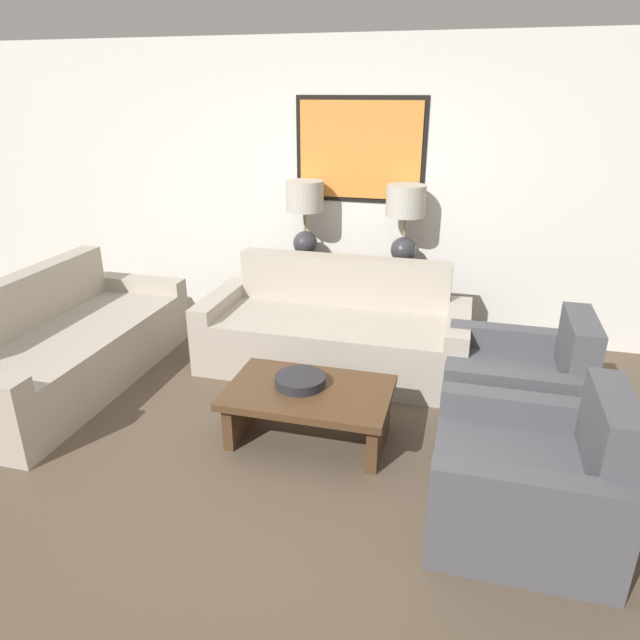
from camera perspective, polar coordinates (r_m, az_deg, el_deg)
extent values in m
plane|color=brown|center=(3.69, -4.26, -14.66)|extent=(20.00, 20.00, 0.00)
cube|color=silver|center=(5.43, 4.03, 12.69)|extent=(8.61, 0.10, 2.65)
cube|color=black|center=(5.33, 4.01, 16.58)|extent=(1.18, 0.01, 0.92)
cube|color=orange|center=(5.32, 4.00, 16.58)|extent=(1.10, 0.02, 0.84)
cube|color=#332319|center=(5.42, 3.22, 2.20)|extent=(1.40, 0.37, 0.73)
cylinder|color=#333338|center=(5.41, -1.48, 6.41)|extent=(0.19, 0.19, 0.02)
sphere|color=#333338|center=(5.38, -1.49, 7.70)|extent=(0.23, 0.23, 0.23)
cylinder|color=#8C7A51|center=(5.33, -1.52, 9.86)|extent=(0.02, 0.02, 0.19)
cylinder|color=#B2ADA3|center=(5.28, -1.54, 12.30)|extent=(0.34, 0.34, 0.27)
cylinder|color=#333338|center=(5.23, 8.24, 5.65)|extent=(0.19, 0.19, 0.02)
sphere|color=#333338|center=(5.20, 8.31, 6.98)|extent=(0.23, 0.23, 0.23)
cylinder|color=#8C7A51|center=(5.15, 8.44, 9.21)|extent=(0.02, 0.02, 0.19)
cylinder|color=#B2ADA3|center=(5.11, 8.58, 11.73)|extent=(0.34, 0.34, 0.27)
cube|color=#ADA393|center=(4.71, 1.07, -2.73)|extent=(1.83, 0.74, 0.46)
cube|color=#ADA393|center=(5.04, 2.34, 1.55)|extent=(1.83, 0.18, 0.88)
cube|color=#ADA393|center=(5.08, -9.77, -0.44)|extent=(0.18, 0.92, 0.58)
cube|color=#ADA393|center=(4.66, 13.47, -2.86)|extent=(0.18, 0.92, 0.58)
cube|color=#ADA393|center=(4.91, -22.64, -3.48)|extent=(0.74, 1.83, 0.46)
cube|color=#ADA393|center=(5.12, -27.09, -0.66)|extent=(0.18, 1.83, 0.88)
cube|color=#ADA393|center=(5.69, -17.55, 1.33)|extent=(0.92, 0.18, 0.58)
cube|color=#4C331E|center=(3.77, -1.12, -7.26)|extent=(1.08, 0.69, 0.05)
cube|color=#4C331E|center=(4.01, -7.69, -8.71)|extent=(0.07, 0.56, 0.33)
cube|color=#4C331E|center=(3.79, 5.91, -10.63)|extent=(0.07, 0.56, 0.33)
cylinder|color=#232328|center=(3.80, -1.99, -6.07)|extent=(0.34, 0.34, 0.07)
cube|color=#4C4C51|center=(4.19, 17.31, -7.33)|extent=(0.74, 0.60, 0.44)
cube|color=#4C4C51|center=(4.15, 23.96, -5.32)|extent=(0.18, 0.60, 0.85)
cube|color=#4C4C51|center=(4.49, 18.47, -4.26)|extent=(0.92, 0.14, 0.60)
cube|color=#4C4C51|center=(3.83, 18.92, -9.06)|extent=(0.92, 0.14, 0.60)
cube|color=#4C4C51|center=(3.32, 17.70, -15.86)|extent=(0.74, 0.60, 0.44)
cube|color=#4C4C51|center=(3.28, 26.34, -13.38)|extent=(0.18, 0.60, 0.85)
cube|color=#4C4C51|center=(3.59, 19.14, -11.36)|extent=(0.92, 0.14, 0.60)
cube|color=#4C4C51|center=(2.99, 19.91, -19.06)|extent=(0.92, 0.14, 0.60)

